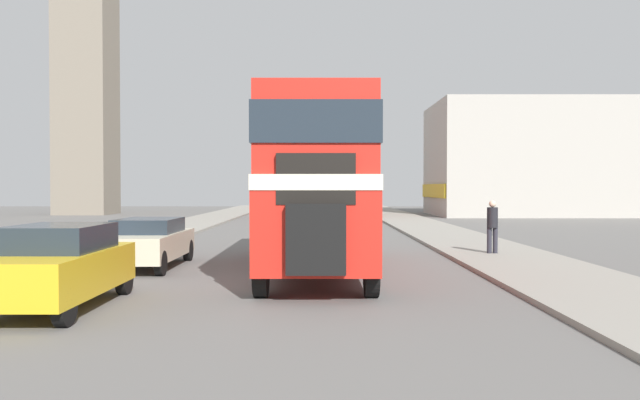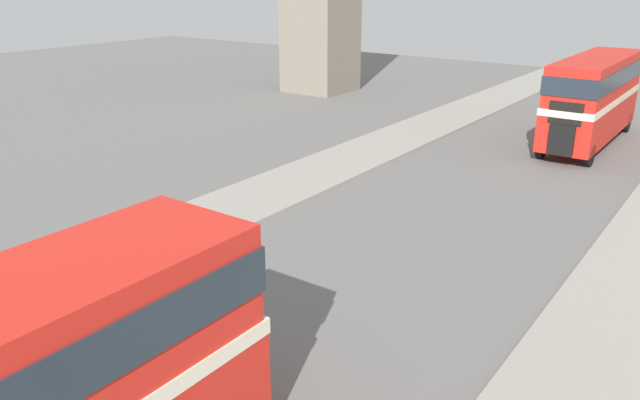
% 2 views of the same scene
% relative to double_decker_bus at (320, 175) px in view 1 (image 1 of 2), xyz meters
% --- Properties ---
extents(ground_plane, '(120.00, 120.00, 0.00)m').
position_rel_double_decker_bus_xyz_m(ground_plane, '(-0.88, -2.53, -2.56)').
color(ground_plane, slate).
extents(sidewalk_right, '(3.50, 120.00, 0.12)m').
position_rel_double_decker_bus_xyz_m(sidewalk_right, '(5.87, -2.53, -2.50)').
color(sidewalk_right, gray).
rests_on(sidewalk_right, ground_plane).
extents(double_decker_bus, '(2.55, 10.29, 4.32)m').
position_rel_double_decker_bus_xyz_m(double_decker_bus, '(0.00, 0.00, 0.00)').
color(double_decker_bus, red).
rests_on(double_decker_bus, ground_plane).
extents(bus_distant, '(2.46, 9.98, 4.39)m').
position_rel_double_decker_bus_xyz_m(bus_distant, '(0.61, 30.86, 0.04)').
color(bus_distant, red).
rests_on(bus_distant, ground_plane).
extents(car_parked_near, '(1.75, 3.94, 1.53)m').
position_rel_double_decker_bus_xyz_m(car_parked_near, '(-4.79, -5.34, -1.78)').
color(car_parked_near, gold).
rests_on(car_parked_near, ground_plane).
extents(car_parked_mid, '(1.77, 4.19, 1.36)m').
position_rel_double_decker_bus_xyz_m(car_parked_mid, '(-4.73, 0.54, -1.84)').
color(car_parked_mid, beige).
rests_on(car_parked_mid, ground_plane).
extents(pedestrian_walking, '(0.34, 0.34, 1.70)m').
position_rel_double_decker_bus_xyz_m(pedestrian_walking, '(5.62, 3.17, -1.48)').
color(pedestrian_walking, '#282833').
rests_on(pedestrian_walking, sidewalk_right).
extents(church_tower, '(4.50, 4.50, 34.76)m').
position_rel_double_decker_bus_xyz_m(church_tower, '(-19.46, 35.34, 15.15)').
color(church_tower, gray).
rests_on(church_tower, ground_plane).
extents(shop_building_block, '(17.68, 10.26, 9.00)m').
position_rel_double_decker_bus_xyz_m(shop_building_block, '(18.07, 33.57, 1.94)').
color(shop_building_block, '#B2ADA3').
rests_on(shop_building_block, ground_plane).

